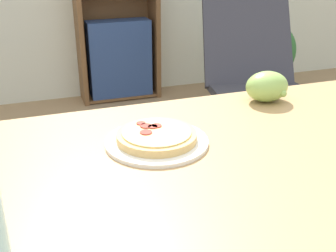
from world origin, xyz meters
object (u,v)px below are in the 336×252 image
grape_bunch (267,87)px  potted_plant_floor (272,58)px  pizza_on_plate (157,138)px  lounge_chair_far (249,95)px  bookshelf (116,0)px

grape_bunch → potted_plant_floor: (1.20, 1.82, -0.46)m
potted_plant_floor → grape_bunch: bearing=-123.3°
pizza_on_plate → lounge_chair_far: 1.78m
pizza_on_plate → grape_bunch: 0.46m
pizza_on_plate → lounge_chair_far: size_ratio=0.29×
bookshelf → lounge_chair_far: bearing=-58.0°
lounge_chair_far → potted_plant_floor: (0.56, 0.65, 0.04)m
pizza_on_plate → bookshelf: 2.40m
lounge_chair_far → pizza_on_plate: bearing=-110.5°
grape_bunch → potted_plant_floor: 2.23m
grape_bunch → bookshelf: size_ratio=0.08×
lounge_chair_far → potted_plant_floor: bearing=66.5°
pizza_on_plate → grape_bunch: bearing=23.1°
potted_plant_floor → lounge_chair_far: bearing=-131.0°
pizza_on_plate → grape_bunch: size_ratio=1.89×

